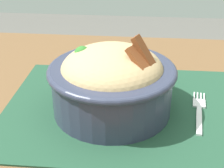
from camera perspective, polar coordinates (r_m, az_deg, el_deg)
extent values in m
cube|color=brown|center=(0.56, 5.35, -7.14)|extent=(1.19, 0.79, 0.03)
cube|color=#1E422D|center=(0.57, 3.73, -4.34)|extent=(0.45, 0.32, 0.00)
cylinder|color=#2D3347|center=(0.54, 0.00, -0.83)|extent=(0.20, 0.20, 0.08)
torus|color=#2D3347|center=(0.52, 0.00, 2.53)|extent=(0.21, 0.21, 0.01)
ellipsoid|color=tan|center=(0.52, 0.00, 2.63)|extent=(0.24, 0.24, 0.08)
sphere|color=#2D6B27|center=(0.53, -5.33, 5.35)|extent=(0.03, 0.03, 0.03)
cylinder|color=orange|center=(0.52, 0.11, 4.78)|extent=(0.03, 0.02, 0.01)
cube|color=brown|center=(0.48, 4.91, 4.12)|extent=(0.05, 0.04, 0.04)
cube|color=brown|center=(0.49, 5.59, 5.04)|extent=(0.05, 0.03, 0.06)
cube|color=brown|center=(0.50, 5.93, 5.18)|extent=(0.04, 0.03, 0.05)
cube|color=silver|center=(0.54, 15.35, -6.62)|extent=(0.02, 0.07, 0.00)
cube|color=silver|center=(0.58, 15.36, -4.33)|extent=(0.01, 0.01, 0.00)
cube|color=silver|center=(0.60, 15.36, -3.36)|extent=(0.03, 0.03, 0.00)
cube|color=silver|center=(0.62, 16.19, -2.26)|extent=(0.01, 0.02, 0.00)
cube|color=silver|center=(0.62, 15.65, -2.20)|extent=(0.01, 0.02, 0.00)
cube|color=silver|center=(0.62, 15.08, -2.14)|extent=(0.01, 0.02, 0.00)
cube|color=silver|center=(0.62, 14.53, -2.08)|extent=(0.01, 0.02, 0.00)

